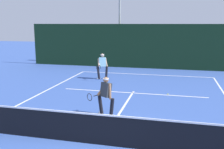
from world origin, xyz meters
TOP-DOWN VIEW (x-y plane):
  - ground_plane at (0.00, 0.00)m, footprint 80.00×80.00m
  - court_line_baseline_far at (0.00, 11.24)m, footprint 9.23×0.10m
  - court_line_service at (0.00, 6.09)m, footprint 7.52×0.10m
  - court_line_centre at (0.00, 3.20)m, footprint 0.10×6.40m
  - tennis_net at (0.00, 0.00)m, footprint 10.12×0.09m
  - player_near at (-0.46, 2.43)m, footprint 1.09×0.80m
  - player_far at (-2.48, 9.02)m, footprint 0.77×0.92m
  - tennis_ball at (1.80, 6.17)m, footprint 0.07×0.07m
  - back_fence_windscreen at (0.00, 13.93)m, footprint 20.12×0.12m
  - light_pole at (-2.74, 15.43)m, footprint 0.55×0.44m

SIDE VIEW (x-z plane):
  - ground_plane at x=0.00m, z-range 0.00..0.00m
  - court_line_baseline_far at x=0.00m, z-range 0.00..0.01m
  - court_line_service at x=0.00m, z-range 0.00..0.01m
  - court_line_centre at x=0.00m, z-range 0.00..0.01m
  - tennis_ball at x=1.80m, z-range 0.00..0.07m
  - tennis_net at x=0.00m, z-range -0.03..1.03m
  - player_near at x=-0.46m, z-range 0.07..1.64m
  - player_far at x=-2.48m, z-range 0.08..1.75m
  - back_fence_windscreen at x=0.00m, z-range 0.00..3.52m
  - light_pole at x=-2.74m, z-range 0.88..9.61m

